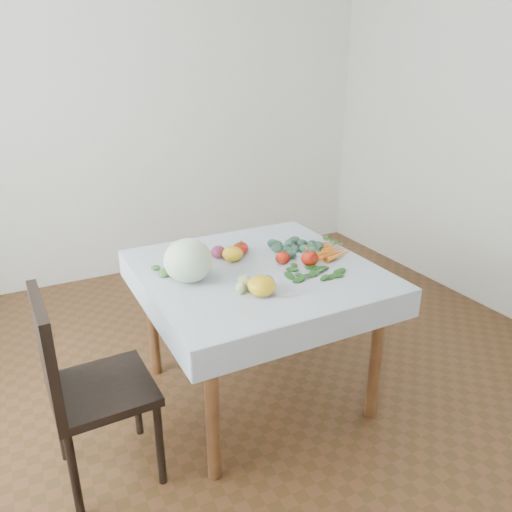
# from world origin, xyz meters

# --- Properties ---
(ground) EXTENTS (4.00, 4.00, 0.00)m
(ground) POSITION_xyz_m (0.00, 0.00, 0.00)
(ground) COLOR brown
(back_wall) EXTENTS (4.00, 0.04, 2.70)m
(back_wall) POSITION_xyz_m (0.00, 2.00, 1.35)
(back_wall) COLOR white
(back_wall) RESTS_ON ground
(table) EXTENTS (1.00, 1.00, 0.75)m
(table) POSITION_xyz_m (0.00, 0.00, 0.65)
(table) COLOR brown
(table) RESTS_ON ground
(tablecloth) EXTENTS (1.12, 1.12, 0.01)m
(tablecloth) POSITION_xyz_m (0.00, 0.00, 0.75)
(tablecloth) COLOR silver
(tablecloth) RESTS_ON table
(chair) EXTENTS (0.42, 0.42, 0.91)m
(chair) POSITION_xyz_m (-0.92, -0.20, 0.52)
(chair) COLOR black
(chair) RESTS_ON ground
(cabbage) EXTENTS (0.28, 0.28, 0.21)m
(cabbage) POSITION_xyz_m (-0.35, 0.01, 0.86)
(cabbage) COLOR beige
(cabbage) RESTS_ON tablecloth
(tomato_a) EXTENTS (0.10, 0.10, 0.07)m
(tomato_a) POSITION_xyz_m (0.01, 0.21, 0.79)
(tomato_a) COLOR #B51D0C
(tomato_a) RESTS_ON tablecloth
(tomato_b) EXTENTS (0.10, 0.10, 0.07)m
(tomato_b) POSITION_xyz_m (-0.01, 0.19, 0.79)
(tomato_b) COLOR #B51D0C
(tomato_b) RESTS_ON tablecloth
(tomato_c) EXTENTS (0.10, 0.10, 0.07)m
(tomato_c) POSITION_xyz_m (0.14, -0.01, 0.79)
(tomato_c) COLOR #B51D0C
(tomato_c) RESTS_ON tablecloth
(tomato_d) EXTENTS (0.09, 0.09, 0.08)m
(tomato_d) POSITION_xyz_m (0.25, -0.09, 0.79)
(tomato_d) COLOR #B51D0C
(tomato_d) RESTS_ON tablecloth
(heirloom_back) EXTENTS (0.14, 0.14, 0.08)m
(heirloom_back) POSITION_xyz_m (-0.07, 0.14, 0.79)
(heirloom_back) COLOR yellow
(heirloom_back) RESTS_ON tablecloth
(heirloom_front) EXTENTS (0.16, 0.16, 0.09)m
(heirloom_front) POSITION_xyz_m (-0.12, -0.28, 0.80)
(heirloom_front) COLOR yellow
(heirloom_front) RESTS_ON tablecloth
(onion_a) EXTENTS (0.08, 0.08, 0.07)m
(onion_a) POSITION_xyz_m (-0.12, 0.21, 0.79)
(onion_a) COLOR #511736
(onion_a) RESTS_ON tablecloth
(onion_b) EXTENTS (0.09, 0.09, 0.06)m
(onion_b) POSITION_xyz_m (-0.07, -0.22, 0.79)
(onion_b) COLOR #511736
(onion_b) RESTS_ON tablecloth
(tomatillo_cluster) EXTENTS (0.13, 0.11, 0.05)m
(tomatillo_cluster) POSITION_xyz_m (-0.16, -0.18, 0.78)
(tomatillo_cluster) COLOR #C6D47A
(tomatillo_cluster) RESTS_ON tablecloth
(carrot_bunch) EXTENTS (0.21, 0.28, 0.03)m
(carrot_bunch) POSITION_xyz_m (0.44, 0.02, 0.77)
(carrot_bunch) COLOR orange
(carrot_bunch) RESTS_ON tablecloth
(kale_bunch) EXTENTS (0.28, 0.26, 0.04)m
(kale_bunch) POSITION_xyz_m (0.30, 0.10, 0.78)
(kale_bunch) COLOR #365945
(kale_bunch) RESTS_ON tablecloth
(basil_bunch) EXTENTS (0.27, 0.23, 0.01)m
(basil_bunch) POSITION_xyz_m (0.21, -0.18, 0.76)
(basil_bunch) COLOR #20541A
(basil_bunch) RESTS_ON tablecloth
(dill_bunch) EXTENTS (0.19, 0.18, 0.02)m
(dill_bunch) POSITION_xyz_m (-0.37, 0.16, 0.77)
(dill_bunch) COLOR #50823B
(dill_bunch) RESTS_ON tablecloth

